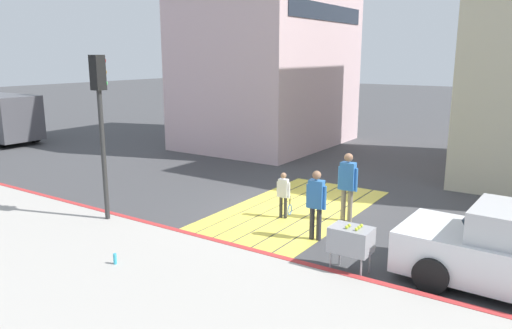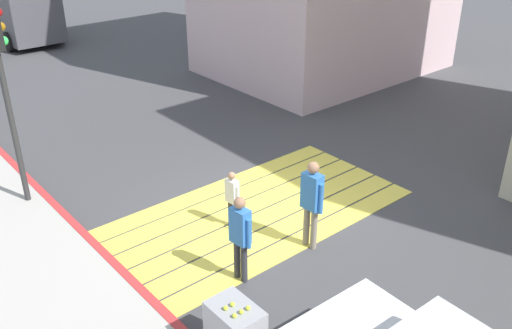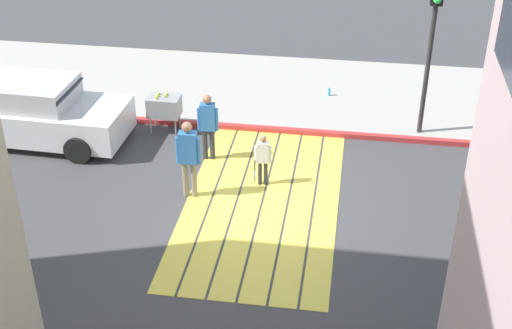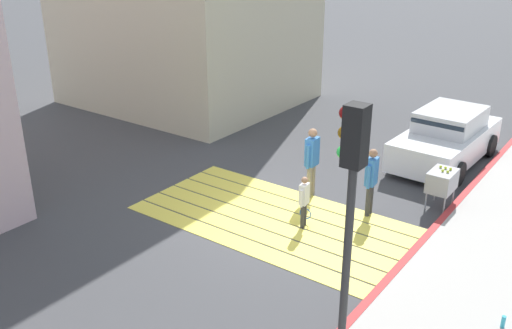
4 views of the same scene
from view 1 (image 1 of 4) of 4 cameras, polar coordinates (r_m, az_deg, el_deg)
The scene contains 11 objects.
ground_plane at distance 13.77m, azimuth 4.43°, elevation -5.32°, with size 120.00×120.00×0.00m, color #424244.
crosswalk_stripes at distance 13.76m, azimuth 4.43°, elevation -5.29°, with size 6.40×3.25×0.01m.
sidewalk_west at distance 9.60m, azimuth -12.68°, elevation -13.47°, with size 4.80×40.00×0.12m, color #ADA8A0.
curb_painted at distance 11.18m, azimuth -3.87°, elevation -9.28°, with size 0.16×40.00×0.13m, color #BC3333.
building_far_north at distance 23.63m, azimuth 1.47°, elevation 15.65°, with size 8.00×6.03×10.96m.
traffic_light_corner at distance 12.65m, azimuth -17.64°, elevation 6.62°, with size 0.39×0.28×4.24m.
tennis_ball_cart at distance 9.88m, azimuth 11.01°, elevation -8.59°, with size 0.56×0.80×1.02m.
water_bottle at distance 10.41m, azimuth -16.10°, elevation -10.51°, with size 0.07×0.07×0.22m, color #33A5BF.
pedestrian_adult_lead at distance 12.76m, azimuth 10.62°, elevation -2.02°, with size 0.25×0.53×1.81m.
pedestrian_adult_trailing at distance 11.38m, azimuth 7.01°, elevation -4.14°, with size 0.25×0.49×1.66m.
pedestrian_child_with_racket at distance 12.89m, azimuth 3.25°, elevation -3.33°, with size 0.29×0.39×1.24m.
Camera 1 is at (-11.45, -6.36, 4.23)m, focal length 34.34 mm.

